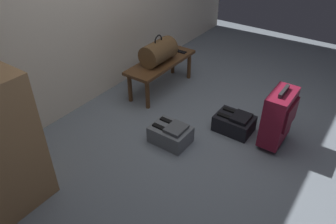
{
  "coord_description": "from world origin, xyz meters",
  "views": [
    {
      "loc": [
        -2.3,
        -1.07,
        2.07
      ],
      "look_at": [
        -0.15,
        0.44,
        0.25
      ],
      "focal_mm": 34.4,
      "sensor_mm": 36.0,
      "label": 1
    }
  ],
  "objects_px": {
    "bench": "(161,65)",
    "duffel_bag_brown": "(158,52)",
    "suitcase_upright_burgundy": "(278,117)",
    "backpack_dark": "(234,123)",
    "backpack_grey": "(171,134)",
    "cell_phone": "(181,52)"
  },
  "relations": [
    {
      "from": "duffel_bag_brown",
      "to": "backpack_grey",
      "type": "height_order",
      "value": "duffel_bag_brown"
    },
    {
      "from": "cell_phone",
      "to": "backpack_dark",
      "type": "bearing_deg",
      "value": -119.71
    },
    {
      "from": "bench",
      "to": "suitcase_upright_burgundy",
      "type": "height_order",
      "value": "suitcase_upright_burgundy"
    },
    {
      "from": "suitcase_upright_burgundy",
      "to": "backpack_grey",
      "type": "height_order",
      "value": "suitcase_upright_burgundy"
    },
    {
      "from": "bench",
      "to": "backpack_dark",
      "type": "bearing_deg",
      "value": -103.03
    },
    {
      "from": "duffel_bag_brown",
      "to": "suitcase_upright_burgundy",
      "type": "height_order",
      "value": "duffel_bag_brown"
    },
    {
      "from": "bench",
      "to": "cell_phone",
      "type": "height_order",
      "value": "cell_phone"
    },
    {
      "from": "suitcase_upright_burgundy",
      "to": "bench",
      "type": "bearing_deg",
      "value": 81.81
    },
    {
      "from": "suitcase_upright_burgundy",
      "to": "backpack_grey",
      "type": "relative_size",
      "value": 1.61
    },
    {
      "from": "cell_phone",
      "to": "backpack_grey",
      "type": "relative_size",
      "value": 0.38
    },
    {
      "from": "duffel_bag_brown",
      "to": "backpack_grey",
      "type": "xyz_separation_m",
      "value": [
        -0.74,
        -0.69,
        -0.42
      ]
    },
    {
      "from": "suitcase_upright_burgundy",
      "to": "backpack_grey",
      "type": "distance_m",
      "value": 1.04
    },
    {
      "from": "suitcase_upright_burgundy",
      "to": "backpack_grey",
      "type": "xyz_separation_m",
      "value": [
        -0.57,
        0.84,
        -0.22
      ]
    },
    {
      "from": "duffel_bag_brown",
      "to": "backpack_dark",
      "type": "distance_m",
      "value": 1.22
    },
    {
      "from": "duffel_bag_brown",
      "to": "backpack_dark",
      "type": "bearing_deg",
      "value": -100.69
    },
    {
      "from": "suitcase_upright_burgundy",
      "to": "backpack_dark",
      "type": "xyz_separation_m",
      "value": [
        -0.04,
        0.41,
        -0.22
      ]
    },
    {
      "from": "bench",
      "to": "duffel_bag_brown",
      "type": "relative_size",
      "value": 2.27
    },
    {
      "from": "duffel_bag_brown",
      "to": "cell_phone",
      "type": "bearing_deg",
      "value": -7.84
    },
    {
      "from": "bench",
      "to": "backpack_dark",
      "type": "relative_size",
      "value": 2.63
    },
    {
      "from": "duffel_bag_brown",
      "to": "cell_phone",
      "type": "relative_size",
      "value": 3.06
    },
    {
      "from": "duffel_bag_brown",
      "to": "bench",
      "type": "bearing_deg",
      "value": -0.0
    },
    {
      "from": "bench",
      "to": "duffel_bag_brown",
      "type": "xyz_separation_m",
      "value": [
        -0.05,
        0.0,
        0.19
      ]
    }
  ]
}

